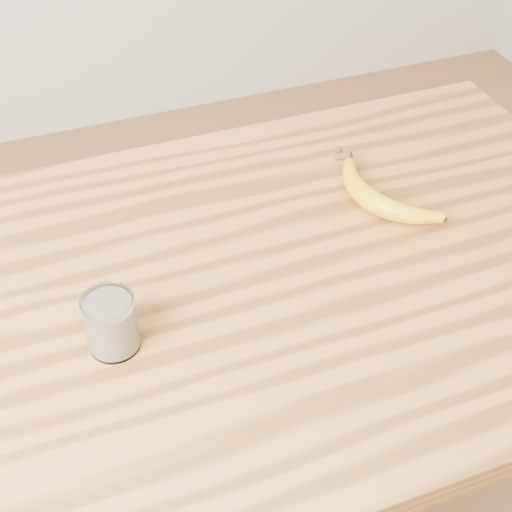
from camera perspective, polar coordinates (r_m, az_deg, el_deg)
name	(u,v)px	position (r m, az deg, el deg)	size (l,w,h in m)	color
table	(277,327)	(1.17, 1.71, -5.74)	(1.20, 0.80, 0.90)	#9C642E
smoothie_glass	(111,324)	(0.96, -11.50, -5.33)	(0.07, 0.07, 0.09)	white
banana	(372,201)	(1.19, 9.26, 4.34)	(0.11, 0.30, 0.04)	gold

